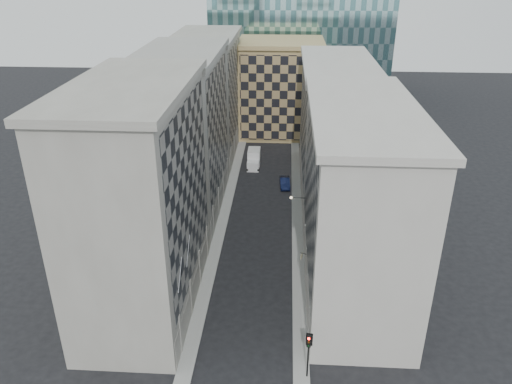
% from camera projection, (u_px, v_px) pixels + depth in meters
% --- Properties ---
extents(ground, '(260.00, 260.00, 0.00)m').
position_uv_depth(ground, '(242.00, 378.00, 44.41)').
color(ground, black).
rests_on(ground, ground).
extents(sidewalk_west, '(1.50, 100.00, 0.15)m').
position_uv_depth(sidewalk_west, '(224.00, 216.00, 71.66)').
color(sidewalk_west, gray).
rests_on(sidewalk_west, ground).
extents(sidewalk_east, '(1.50, 100.00, 0.15)m').
position_uv_depth(sidewalk_east, '(297.00, 218.00, 71.08)').
color(sidewalk_east, gray).
rests_on(sidewalk_east, ground).
extents(bldg_left_a, '(10.80, 22.80, 23.70)m').
position_uv_depth(bldg_left_a, '(142.00, 201.00, 49.79)').
color(bldg_left_a, gray).
rests_on(bldg_left_a, ground).
extents(bldg_left_b, '(10.80, 22.80, 22.70)m').
position_uv_depth(bldg_left_b, '(184.00, 134.00, 69.81)').
color(bldg_left_b, gray).
rests_on(bldg_left_b, ground).
extents(bldg_left_c, '(10.80, 22.80, 21.70)m').
position_uv_depth(bldg_left_c, '(208.00, 96.00, 89.82)').
color(bldg_left_c, gray).
rests_on(bldg_left_c, ground).
extents(bldg_right_a, '(10.80, 26.80, 20.70)m').
position_uv_depth(bldg_right_a, '(356.00, 202.00, 52.84)').
color(bldg_right_a, '#B2ACA3').
rests_on(bldg_right_a, ground).
extents(bldg_right_b, '(10.80, 28.80, 19.70)m').
position_uv_depth(bldg_right_b, '(335.00, 127.00, 77.34)').
color(bldg_right_b, '#B2ACA3').
rests_on(bldg_right_b, ground).
extents(tan_block, '(16.80, 14.80, 18.80)m').
position_uv_depth(tan_block, '(280.00, 88.00, 101.31)').
color(tan_block, tan).
rests_on(tan_block, ground).
extents(flagpoles_left, '(0.10, 6.33, 2.33)m').
position_uv_depth(flagpoles_left, '(184.00, 262.00, 46.67)').
color(flagpoles_left, gray).
rests_on(flagpoles_left, ground).
extents(bracket_lamp, '(1.98, 0.36, 0.36)m').
position_uv_depth(bracket_lamp, '(293.00, 198.00, 63.08)').
color(bracket_lamp, black).
rests_on(bracket_lamp, ground).
extents(traffic_light, '(0.59, 0.54, 4.70)m').
position_uv_depth(traffic_light, '(309.00, 347.00, 42.95)').
color(traffic_light, black).
rests_on(traffic_light, sidewalk_east).
extents(box_truck, '(2.14, 5.25, 2.88)m').
position_uv_depth(box_truck, '(254.00, 159.00, 88.02)').
color(box_truck, white).
rests_on(box_truck, ground).
extents(dark_car, '(1.85, 4.52, 1.46)m').
position_uv_depth(dark_car, '(285.00, 183.00, 80.37)').
color(dark_car, '#0E1636').
rests_on(dark_car, ground).
extents(shop_sign, '(0.69, 0.60, 0.70)m').
position_uv_depth(shop_sign, '(302.00, 256.00, 55.26)').
color(shop_sign, black).
rests_on(shop_sign, ground).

